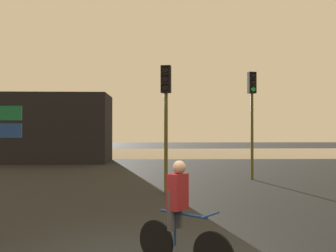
% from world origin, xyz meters
% --- Properties ---
extents(water_strip, '(80.00, 16.00, 0.01)m').
position_xyz_m(water_strip, '(0.00, 29.26, 0.00)').
color(water_strip, gray).
rests_on(water_strip, ground).
extents(distant_building, '(8.00, 4.00, 4.44)m').
position_xyz_m(distant_building, '(-6.92, 19.26, 2.22)').
color(distant_building, black).
rests_on(distant_building, ground).
extents(traffic_light_far_right, '(0.36, 0.37, 4.55)m').
position_xyz_m(traffic_light_far_right, '(4.24, 10.03, 3.16)').
color(traffic_light_far_right, '#4C4719').
rests_on(traffic_light_far_right, ground).
extents(traffic_light_center, '(0.36, 0.38, 4.22)m').
position_xyz_m(traffic_light_center, '(0.49, 6.67, 2.94)').
color(traffic_light_center, '#4C4719').
rests_on(traffic_light_center, ground).
extents(cyclist, '(1.33, 1.14, 1.62)m').
position_xyz_m(cyclist, '(0.49, -0.04, 0.82)').
color(cyclist, black).
rests_on(cyclist, ground).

